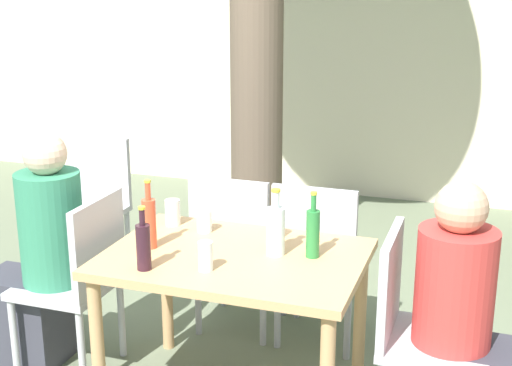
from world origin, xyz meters
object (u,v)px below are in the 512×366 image
(person_seated_1, at_px, (475,335))
(drinking_glass_0, at_px, (205,256))
(drinking_glass_3, at_px, (277,227))
(drinking_glass_1, at_px, (173,212))
(wine_bottle_0, at_px, (143,245))
(soda_bottle_2, at_px, (149,222))
(person_seated_0, at_px, (39,264))
(water_bottle_1, at_px, (276,229))
(patio_chair_1, at_px, (415,324))
(patio_chair_3, at_px, (318,254))
(patio_chair_0, at_px, (80,274))
(drinking_glass_2, at_px, (204,221))
(patio_chair_2, at_px, (236,244))
(green_bottle_3, at_px, (313,232))
(patio_chair_4, at_px, (92,199))
(dining_table_front, at_px, (234,275))

(person_seated_1, relative_size, drinking_glass_0, 9.20)
(drinking_glass_3, bearing_deg, drinking_glass_1, -178.93)
(wine_bottle_0, distance_m, soda_bottle_2, 0.25)
(person_seated_0, xyz_separation_m, water_bottle_1, (1.22, 0.06, 0.31))
(person_seated_0, xyz_separation_m, person_seated_1, (2.10, -0.00, -0.03))
(person_seated_1, distance_m, drinking_glass_1, 1.53)
(person_seated_1, bearing_deg, patio_chair_1, 90.00)
(patio_chair_3, bearing_deg, drinking_glass_1, 28.98)
(patio_chair_1, distance_m, person_seated_1, 0.24)
(patio_chair_3, bearing_deg, wine_bottle_0, 59.97)
(patio_chair_0, distance_m, drinking_glass_2, 0.67)
(person_seated_1, bearing_deg, drinking_glass_0, 100.61)
(water_bottle_1, distance_m, drinking_glass_2, 0.45)
(water_bottle_1, xyz_separation_m, drinking_glass_1, (-0.60, 0.21, -0.05))
(drinking_glass_2, bearing_deg, patio_chair_2, 88.46)
(patio_chair_1, height_order, wine_bottle_0, wine_bottle_0)
(patio_chair_3, relative_size, green_bottle_3, 3.07)
(patio_chair_4, bearing_deg, person_seated_0, -71.70)
(soda_bottle_2, relative_size, green_bottle_3, 1.07)
(patio_chair_2, bearing_deg, patio_chair_3, -180.00)
(patio_chair_2, xyz_separation_m, drinking_glass_2, (-0.01, -0.41, 0.26))
(patio_chair_3, relative_size, person_seated_0, 0.75)
(patio_chair_0, bearing_deg, drinking_glass_0, 74.75)
(patio_chair_4, distance_m, green_bottle_3, 2.05)
(person_seated_0, relative_size, green_bottle_3, 4.10)
(water_bottle_1, xyz_separation_m, green_bottle_3, (0.16, 0.03, -0.00))
(dining_table_front, xyz_separation_m, soda_bottle_2, (-0.39, -0.05, 0.22))
(green_bottle_3, xyz_separation_m, drinking_glass_3, (-0.23, 0.20, -0.07))
(water_bottle_1, bearing_deg, drinking_glass_0, -130.28)
(person_seated_0, height_order, wine_bottle_0, person_seated_0)
(wine_bottle_0, bearing_deg, person_seated_1, 11.74)
(person_seated_0, distance_m, wine_bottle_0, 0.85)
(green_bottle_3, bearing_deg, drinking_glass_1, 166.27)
(dining_table_front, height_order, green_bottle_3, green_bottle_3)
(patio_chair_3, xyz_separation_m, green_bottle_3, (0.11, -0.55, 0.33))
(drinking_glass_0, bearing_deg, water_bottle_1, 49.72)
(patio_chair_1, xyz_separation_m, patio_chair_4, (-2.22, 1.10, 0.00))
(patio_chair_2, xyz_separation_m, drinking_glass_1, (-0.20, -0.37, 0.27))
(person_seated_1, distance_m, drinking_glass_0, 1.16)
(patio_chair_2, height_order, person_seated_1, person_seated_1)
(patio_chair_2, bearing_deg, wine_bottle_0, 85.58)
(patio_chair_4, xyz_separation_m, drinking_glass_1, (0.98, -0.82, 0.27))
(patio_chair_4, xyz_separation_m, water_bottle_1, (1.58, -1.04, 0.33))
(dining_table_front, distance_m, drinking_glass_0, 0.27)
(patio_chair_4, bearing_deg, green_bottle_3, -30.07)
(drinking_glass_1, bearing_deg, drinking_glass_3, 1.07)
(dining_table_front, xyz_separation_m, green_bottle_3, (0.34, 0.09, 0.21))
(green_bottle_3, height_order, drinking_glass_3, green_bottle_3)
(patio_chair_0, bearing_deg, patio_chair_1, 90.00)
(soda_bottle_2, height_order, drinking_glass_3, soda_bottle_2)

